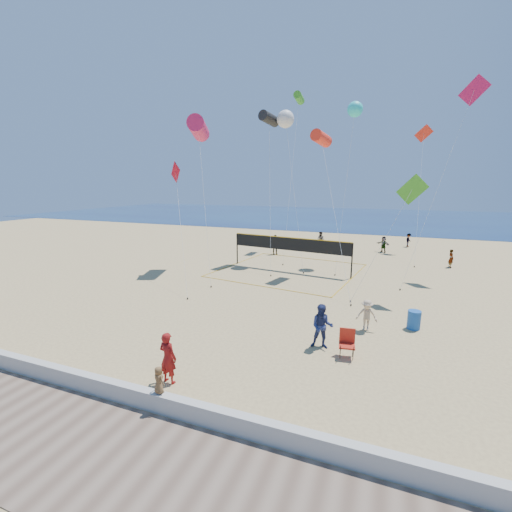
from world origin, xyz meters
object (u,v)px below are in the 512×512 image
(woman, at_px, (168,358))
(trash_barrel, at_px, (414,320))
(camp_chair, at_px, (347,341))
(volleyball_net, at_px, (290,248))

(woman, distance_m, trash_barrel, 11.26)
(woman, height_order, camp_chair, woman)
(woman, height_order, volleyball_net, volleyball_net)
(trash_barrel, bearing_deg, woman, -135.67)
(trash_barrel, xyz_separation_m, volleyball_net, (-8.43, 8.53, 1.38))
(camp_chair, bearing_deg, woman, -151.07)
(woman, distance_m, volleyball_net, 16.42)
(volleyball_net, bearing_deg, camp_chair, -56.83)
(camp_chair, bearing_deg, volleyball_net, 107.56)
(woman, relative_size, camp_chair, 1.46)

